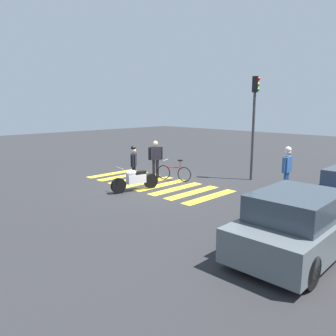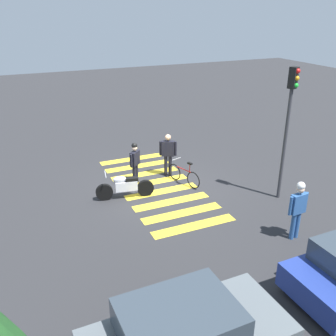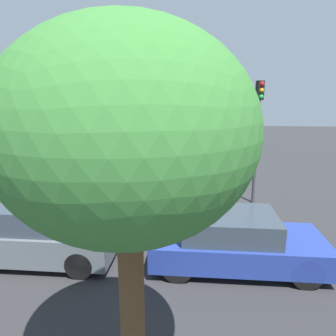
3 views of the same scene
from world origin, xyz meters
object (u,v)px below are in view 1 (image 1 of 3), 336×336
officer_by_motorcycle (156,157)px  police_motorcycle (135,180)px  officer_on_foot (134,162)px  traffic_light_pole (254,112)px  car_grey_coupe (298,225)px  pedestrian_bystander (287,166)px  leaning_bicycle (174,173)px

officer_by_motorcycle → police_motorcycle: bearing=27.9°
police_motorcycle → officer_on_foot: 1.35m
officer_by_motorcycle → traffic_light_pole: 4.98m
officer_by_motorcycle → car_grey_coupe: 9.10m
car_grey_coupe → traffic_light_pole: bearing=-141.4°
officer_on_foot → pedestrian_bystander: size_ratio=0.91×
traffic_light_pole → officer_on_foot: bearing=-36.3°
police_motorcycle → leaning_bicycle: 2.49m
leaning_bicycle → car_grey_coupe: (3.61, 7.48, 0.34)m
officer_on_foot → officer_by_motorcycle: (-1.48, -0.18, 0.06)m
police_motorcycle → officer_by_motorcycle: (-2.22, -1.18, 0.59)m
officer_on_foot → car_grey_coupe: bearing=77.3°
leaning_bicycle → officer_on_foot: size_ratio=0.97×
officer_on_foot → officer_by_motorcycle: bearing=-173.0°
leaning_bicycle → pedestrian_bystander: (-1.39, 4.78, 0.73)m
car_grey_coupe → traffic_light_pole: size_ratio=0.85×
pedestrian_bystander → police_motorcycle: bearing=-49.8°
leaning_bicycle → traffic_light_pole: bearing=137.6°
police_motorcycle → officer_by_motorcycle: bearing=-152.1°
car_grey_coupe → traffic_light_pole: traffic_light_pole is taller
police_motorcycle → pedestrian_bystander: (-3.87, 4.58, 0.65)m
leaning_bicycle → officer_by_motorcycle: officer_by_motorcycle is taller
car_grey_coupe → police_motorcycle: bearing=-98.8°
pedestrian_bystander → car_grey_coupe: pedestrian_bystander is taller
officer_by_motorcycle → traffic_light_pole: size_ratio=0.38×
officer_on_foot → traffic_light_pole: 5.90m
officer_on_foot → pedestrian_bystander: (-3.13, 5.57, 0.12)m
police_motorcycle → officer_by_motorcycle: 2.58m
pedestrian_bystander → traffic_light_pole: traffic_light_pole is taller
traffic_light_pole → pedestrian_bystander: bearing=60.8°
leaning_bicycle → pedestrian_bystander: size_ratio=0.88×
leaning_bicycle → pedestrian_bystander: 5.03m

